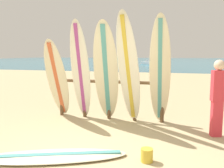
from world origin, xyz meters
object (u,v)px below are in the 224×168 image
at_px(surfboard_rack, 109,93).
at_px(surfboard_leaning_center, 129,70).
at_px(surfboard_leaning_far_left, 57,80).
at_px(surfboard_leaning_center_right, 160,73).
at_px(beachgoer_standing, 218,95).
at_px(surfboard_leaning_center_left, 106,74).
at_px(sand_bucket, 147,155).
at_px(small_boat_offshore, 149,63).
at_px(surfboard_lying_on_sand, 52,156).
at_px(surfboard_leaning_left, 81,71).

xyz_separation_m(surfboard_rack, surfboard_leaning_center, (0.57, -0.39, 0.63)).
bearing_deg(surfboard_leaning_far_left, surfboard_leaning_center_right, -1.61).
xyz_separation_m(surfboard_leaning_far_left, beachgoer_standing, (3.71, -0.38, -0.16)).
distance_m(surfboard_leaning_center_left, sand_bucket, 2.40).
relative_size(surfboard_rack, small_boat_offshore, 0.92).
xyz_separation_m(surfboard_leaning_center_left, beachgoer_standing, (2.40, -0.31, -0.35)).
bearing_deg(surfboard_leaning_far_left, sand_bucket, -36.87).
bearing_deg(beachgoer_standing, sand_bucket, -129.45).
bearing_deg(surfboard_lying_on_sand, surfboard_leaning_center_right, 53.21).
xyz_separation_m(surfboard_leaning_center_left, small_boat_offshore, (-2.28, 33.11, -0.94)).
relative_size(small_boat_offshore, sand_bucket, 14.38).
bearing_deg(surfboard_leaning_center_left, surfboard_lying_on_sand, -98.44).
height_order(surfboard_leaning_center, surfboard_lying_on_sand, surfboard_leaning_center).
relative_size(surfboard_leaning_far_left, surfboard_leaning_center_right, 0.82).
height_order(surfboard_rack, surfboard_leaning_center_right, surfboard_leaning_center_right).
distance_m(surfboard_leaning_center_right, small_boat_offshore, 33.31).
distance_m(surfboard_lying_on_sand, sand_bucket, 1.51).
bearing_deg(surfboard_leaning_center_right, surfboard_leaning_center_left, -179.87).
distance_m(surfboard_leaning_left, surfboard_leaning_center_left, 0.72).
relative_size(surfboard_leaning_center_right, beachgoer_standing, 1.60).
height_order(surfboard_leaning_far_left, beachgoer_standing, surfboard_leaning_far_left).
relative_size(surfboard_leaning_far_left, surfboard_leaning_center, 0.78).
distance_m(surfboard_leaning_center_left, beachgoer_standing, 2.44).
bearing_deg(surfboard_leaning_center_right, surfboard_lying_on_sand, -126.79).
height_order(surfboard_leaning_left, sand_bucket, surfboard_leaning_left).
xyz_separation_m(surfboard_leaning_left, surfboard_leaning_center_right, (1.95, -0.14, -0.00)).
bearing_deg(surfboard_leaning_center_right, small_boat_offshore, 96.08).
bearing_deg(small_boat_offshore, surfboard_leaning_center_right, -83.92).
relative_size(surfboard_leaning_left, surfboard_lying_on_sand, 1.01).
relative_size(surfboard_rack, surfboard_leaning_center_right, 1.13).
distance_m(surfboard_rack, surfboard_leaning_center_right, 1.46).
relative_size(surfboard_leaning_center, sand_bucket, 12.37).
distance_m(surfboard_rack, surfboard_leaning_center, 0.94).
distance_m(surfboard_rack, surfboard_leaning_left, 0.91).
bearing_deg(surfboard_leaning_center, sand_bucket, -70.42).
bearing_deg(beachgoer_standing, surfboard_rack, 163.89).
bearing_deg(surfboard_leaning_center_left, surfboard_leaning_center_right, 0.13).
bearing_deg(beachgoer_standing, surfboard_leaning_far_left, 174.14).
height_order(surfboard_leaning_far_left, surfboard_leaning_center, surfboard_leaning_center).
height_order(surfboard_rack, sand_bucket, surfboard_rack).
bearing_deg(surfboard_leaning_far_left, surfboard_rack, 14.18).
distance_m(surfboard_leaning_far_left, surfboard_leaning_center_right, 2.57).
height_order(surfboard_leaning_center_left, surfboard_lying_on_sand, surfboard_leaning_center_left).
xyz_separation_m(surfboard_leaning_center_right, small_boat_offshore, (-3.52, 33.11, -0.98)).
bearing_deg(surfboard_leaning_far_left, surfboard_leaning_center, -2.22).
xyz_separation_m(surfboard_leaning_left, surfboard_leaning_center, (1.24, -0.14, 0.06)).
bearing_deg(surfboard_lying_on_sand, surfboard_leaning_far_left, 115.23).
bearing_deg(surfboard_lying_on_sand, sand_bucket, 10.56).
relative_size(surfboard_leaning_far_left, surfboard_lying_on_sand, 0.82).
height_order(surfboard_lying_on_sand, beachgoer_standing, beachgoer_standing).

